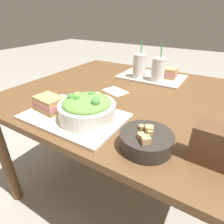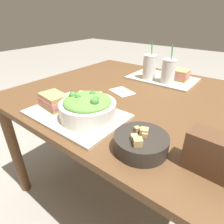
{
  "view_description": "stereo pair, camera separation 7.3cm",
  "coord_description": "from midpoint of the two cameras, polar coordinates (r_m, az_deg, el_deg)",
  "views": [
    {
      "loc": [
        0.43,
        -0.87,
        1.11
      ],
      "look_at": [
        0.09,
        -0.32,
        0.76
      ],
      "focal_mm": 30.0,
      "sensor_mm": 36.0,
      "label": 1
    },
    {
      "loc": [
        0.49,
        -0.83,
        1.11
      ],
      "look_at": [
        0.09,
        -0.32,
        0.76
      ],
      "focal_mm": 30.0,
      "sensor_mm": 36.0,
      "label": 2
    }
  ],
  "objects": [
    {
      "name": "dining_table",
      "position": [
        1.08,
        8.85,
        1.52
      ],
      "size": [
        1.24,
        1.09,
        0.71
      ],
      "color": "brown",
      "rests_on": "ground_plane"
    },
    {
      "name": "ground_plane",
      "position": [
        1.47,
        6.94,
        -20.9
      ],
      "size": [
        12.0,
        12.0,
        0.0
      ],
      "primitive_type": "plane",
      "color": "gray"
    },
    {
      "name": "drink_cup_red",
      "position": [
        1.2,
        18.48,
        11.49
      ],
      "size": [
        0.08,
        0.08,
        0.22
      ],
      "color": "silver",
      "rests_on": "tray_far"
    },
    {
      "name": "tray_near",
      "position": [
        0.81,
        -8.32,
        -0.73
      ],
      "size": [
        0.42,
        0.28,
        0.01
      ],
      "color": "#BCB29E",
      "rests_on": "dining_table"
    },
    {
      "name": "drink_cup_dark",
      "position": [
        1.24,
        13.0,
        12.98
      ],
      "size": [
        0.08,
        0.08,
        0.23
      ],
      "color": "silver",
      "rests_on": "tray_far"
    },
    {
      "name": "salad_bowl",
      "position": [
        0.75,
        -4.56,
        1.47
      ],
      "size": [
        0.23,
        0.23,
        0.11
      ],
      "color": "white",
      "rests_on": "tray_near"
    },
    {
      "name": "soup_bowl",
      "position": [
        0.61,
        12.24,
        -9.07
      ],
      "size": [
        0.17,
        0.17,
        0.08
      ],
      "color": "#2D2823",
      "rests_on": "dining_table"
    },
    {
      "name": "baguette_near",
      "position": [
        0.87,
        -4.19,
        4.24
      ],
      "size": [
        0.12,
        0.09,
        0.06
      ],
      "rotation": [
        0.0,
        0.0,
        1.89
      ],
      "color": "tan",
      "rests_on": "tray_near"
    },
    {
      "name": "tray_far",
      "position": [
        1.3,
        16.6,
        9.73
      ],
      "size": [
        0.42,
        0.28,
        0.01
      ],
      "color": "#BCB29E",
      "rests_on": "dining_table"
    },
    {
      "name": "sandwich_far",
      "position": [
        1.29,
        20.88,
        10.59
      ],
      "size": [
        0.14,
        0.09,
        0.06
      ],
      "rotation": [
        0.0,
        0.0,
        0.02
      ],
      "color": "tan",
      "rests_on": "tray_far"
    },
    {
      "name": "chip_bag",
      "position": [
        0.6,
        31.77,
        -11.16
      ],
      "size": [
        0.15,
        0.08,
        0.12
      ],
      "rotation": [
        0.0,
        0.0,
        -0.04
      ],
      "color": "brown",
      "rests_on": "dining_table"
    },
    {
      "name": "napkin_folded",
      "position": [
        1.05,
        5.1,
        6.17
      ],
      "size": [
        0.16,
        0.13,
        0.0
      ],
      "color": "silver",
      "rests_on": "dining_table"
    },
    {
      "name": "sandwich_near",
      "position": [
        0.86,
        -14.98,
        3.29
      ],
      "size": [
        0.14,
        0.1,
        0.06
      ],
      "rotation": [
        0.0,
        0.0,
        -0.12
      ],
      "color": "tan",
      "rests_on": "tray_near"
    }
  ]
}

